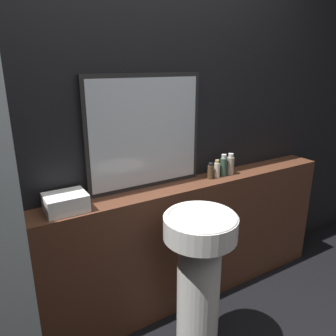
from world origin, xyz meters
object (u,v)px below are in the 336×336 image
towel_stack (66,202)px  lotion_bottle (223,166)px  conditioner_bottle (217,169)px  shampoo_bottle (211,171)px  mirror (145,133)px  pedestal_sink (199,275)px  body_wash_bottle (230,165)px

towel_stack → lotion_bottle: bearing=0.0°
towel_stack → conditioner_bottle: bearing=0.0°
shampoo_bottle → conditioner_bottle: conditioner_bottle is taller
mirror → lotion_bottle: 0.64m
pedestal_sink → lotion_bottle: size_ratio=5.78×
mirror → towel_stack: 0.63m
conditioner_bottle → body_wash_bottle: 0.12m
mirror → towel_stack: mirror is taller
lotion_bottle → body_wash_bottle: 0.06m
pedestal_sink → towel_stack: (-0.58, 0.44, 0.41)m
mirror → conditioner_bottle: size_ratio=6.13×
mirror → towel_stack: bearing=-170.1°
shampoo_bottle → body_wash_bottle: body_wash_bottle is taller
shampoo_bottle → lotion_bottle: lotion_bottle is taller
mirror → pedestal_sink: bearing=-86.0°
towel_stack → conditioner_bottle: (1.05, 0.00, 0.01)m
mirror → lotion_bottle: (0.57, -0.09, -0.28)m
mirror → body_wash_bottle: mirror is taller
conditioner_bottle → body_wash_bottle: body_wash_bottle is taller
pedestal_sink → body_wash_bottle: bearing=36.8°
pedestal_sink → shampoo_bottle: (0.41, 0.44, 0.41)m
towel_stack → lotion_bottle: (1.11, 0.00, 0.02)m
mirror → shampoo_bottle: mirror is taller
shampoo_bottle → lotion_bottle: 0.12m
towel_stack → body_wash_bottle: body_wash_bottle is taller
pedestal_sink → conditioner_bottle: bearing=43.4°
shampoo_bottle → lotion_bottle: bearing=0.0°
shampoo_bottle → towel_stack: bearing=180.0°
pedestal_sink → towel_stack: 0.84m
conditioner_bottle → body_wash_bottle: bearing=0.0°
mirror → conditioner_bottle: mirror is taller
shampoo_bottle → conditioner_bottle: size_ratio=0.89×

